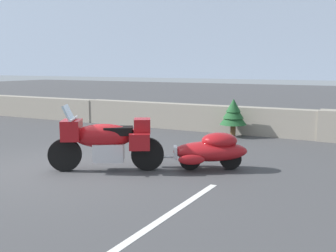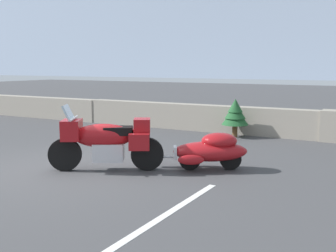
% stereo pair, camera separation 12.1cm
% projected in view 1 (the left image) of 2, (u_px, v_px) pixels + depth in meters
% --- Properties ---
extents(ground_plane, '(80.00, 80.00, 0.00)m').
position_uv_depth(ground_plane, '(68.00, 168.00, 8.58)').
color(ground_plane, '#424244').
extents(stone_guard_wall, '(24.00, 0.59, 0.87)m').
position_uv_depth(stone_guard_wall, '(206.00, 118.00, 13.41)').
color(stone_guard_wall, gray).
rests_on(stone_guard_wall, ground).
extents(touring_motorcycle, '(2.06, 1.43, 1.33)m').
position_uv_depth(touring_motorcycle, '(106.00, 140.00, 8.32)').
color(touring_motorcycle, black).
rests_on(touring_motorcycle, ground).
extents(car_shaped_trailer, '(2.08, 1.43, 0.76)m').
position_uv_depth(car_shaped_trailer, '(211.00, 150.00, 8.44)').
color(car_shaped_trailer, black).
rests_on(car_shaped_trailer, ground).
extents(pine_sapling_near, '(0.79, 0.79, 1.13)m').
position_uv_depth(pine_sapling_near, '(233.00, 113.00, 12.28)').
color(pine_sapling_near, brown).
rests_on(pine_sapling_near, ground).
extents(parking_stripe_marker, '(0.12, 3.60, 0.01)m').
position_uv_depth(parking_stripe_marker, '(165.00, 217.00, 5.82)').
color(parking_stripe_marker, silver).
rests_on(parking_stripe_marker, ground).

